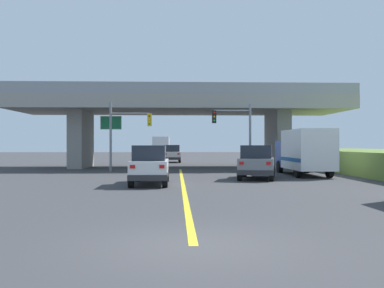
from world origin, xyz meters
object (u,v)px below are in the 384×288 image
at_px(traffic_signal_nearside, 237,128).
at_px(suv_crossing, 257,162).
at_px(sedan_oncoming, 172,154).
at_px(highway_sign, 111,128).
at_px(semi_truck_distant, 161,147).
at_px(traffic_signal_farside, 125,128).
at_px(box_truck, 304,151).
at_px(suv_lead, 150,165).

bearing_deg(traffic_signal_nearside, suv_crossing, -88.64).
height_order(sedan_oncoming, highway_sign, highway_sign).
distance_m(sedan_oncoming, semi_truck_distant, 13.00).
relative_size(traffic_signal_nearside, highway_sign, 1.12).
xyz_separation_m(traffic_signal_farside, semi_truck_distant, (1.72, 29.93, -1.64)).
xyz_separation_m(box_truck, traffic_signal_nearside, (-3.91, 4.51, 1.76)).
bearing_deg(sedan_oncoming, suv_crossing, -77.83).
height_order(suv_lead, suv_crossing, same).
bearing_deg(traffic_signal_nearside, semi_truck_distant, 102.86).
xyz_separation_m(box_truck, semi_truck_distant, (-10.76, 34.52, 0.05)).
relative_size(suv_crossing, highway_sign, 1.03).
bearing_deg(sedan_oncoming, semi_truck_distant, 97.68).
bearing_deg(semi_truck_distant, box_truck, -72.69).
xyz_separation_m(suv_crossing, semi_truck_distant, (-7.03, 37.40, 0.64)).
relative_size(suv_lead, traffic_signal_farside, 0.86).
relative_size(sedan_oncoming, semi_truck_distant, 0.70).
bearing_deg(box_truck, traffic_signal_farside, 159.81).
xyz_separation_m(sedan_oncoming, traffic_signal_farside, (-3.46, -17.07, 2.28)).
bearing_deg(traffic_signal_nearside, suv_lead, -119.24).
bearing_deg(box_truck, traffic_signal_nearside, 130.93).
xyz_separation_m(highway_sign, semi_truck_distant, (3.29, 26.61, -1.79)).
distance_m(suv_lead, traffic_signal_nearside, 12.53).
bearing_deg(suv_crossing, traffic_signal_farside, 153.36).
xyz_separation_m(sedan_oncoming, traffic_signal_nearside, (5.12, -17.15, 2.35)).
xyz_separation_m(suv_lead, suv_crossing, (6.19, 3.36, 0.00)).
distance_m(suv_lead, sedan_oncoming, 27.90).
bearing_deg(box_truck, semi_truck_distant, 107.31).
relative_size(suv_lead, highway_sign, 0.99).
bearing_deg(suv_lead, sedan_oncoming, 88.16).
relative_size(box_truck, semi_truck_distant, 1.07).
height_order(traffic_signal_farside, semi_truck_distant, traffic_signal_farside).
relative_size(box_truck, traffic_signal_nearside, 1.33).
bearing_deg(traffic_signal_nearside, highway_sign, 161.47).
distance_m(traffic_signal_nearside, traffic_signal_farside, 8.57).
xyz_separation_m(suv_crossing, traffic_signal_farside, (-8.75, 7.46, 2.28)).
xyz_separation_m(suv_crossing, traffic_signal_nearside, (-0.18, 7.38, 2.35)).
bearing_deg(sedan_oncoming, highway_sign, -110.09).
height_order(highway_sign, semi_truck_distant, highway_sign).
bearing_deg(suv_lead, semi_truck_distant, 91.18).
bearing_deg(traffic_signal_farside, box_truck, -20.19).
bearing_deg(suv_lead, suv_crossing, 28.47).
bearing_deg(highway_sign, sedan_oncoming, 69.91).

